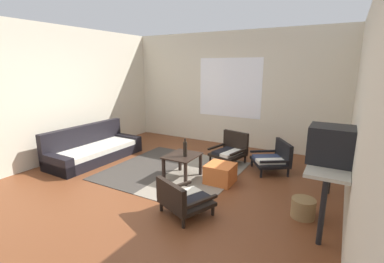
{
  "coord_description": "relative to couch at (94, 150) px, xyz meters",
  "views": [
    {
      "loc": [
        2.45,
        -3.16,
        1.91
      ],
      "look_at": [
        0.26,
        0.71,
        0.83
      ],
      "focal_mm": 25.46,
      "sensor_mm": 36.0,
      "label": 1
    }
  ],
  "objects": [
    {
      "name": "armchair_corner",
      "position": [
        3.43,
        1.18,
        0.05
      ],
      "size": [
        0.83,
        0.85,
        0.56
      ],
      "color": "black",
      "rests_on": "ground"
    },
    {
      "name": "armchair_striped_foreground",
      "position": [
        2.75,
        -0.95,
        0.02
      ],
      "size": [
        0.76,
        0.75,
        0.5
      ],
      "color": "black",
      "rests_on": "ground"
    },
    {
      "name": "crt_television",
      "position": [
        4.37,
        -0.26,
        0.81
      ],
      "size": [
        0.5,
        0.43,
        0.43
      ],
      "color": "black",
      "rests_on": "console_shelf"
    },
    {
      "name": "wicker_basket",
      "position": [
        4.14,
        -0.23,
        -0.08
      ],
      "size": [
        0.3,
        0.3,
        0.25
      ],
      "primitive_type": "cylinder",
      "color": "olive",
      "rests_on": "ground"
    },
    {
      "name": "side_wall_left",
      "position": [
        -0.66,
        -0.24,
        1.14
      ],
      "size": [
        0.12,
        6.6,
        2.7
      ],
      "primitive_type": "cube",
      "color": "beige",
      "rests_on": "ground"
    },
    {
      "name": "glass_bottle",
      "position": [
        2.2,
        0.05,
        0.34
      ],
      "size": [
        0.07,
        0.07,
        0.31
      ],
      "color": "black",
      "rests_on": "coffee_table"
    },
    {
      "name": "far_wall_with_window",
      "position": [
        2.0,
        2.52,
        1.14
      ],
      "size": [
        5.6,
        0.13,
        2.7
      ],
      "color": "beige",
      "rests_on": "ground"
    },
    {
      "name": "couch",
      "position": [
        0.0,
        0.0,
        0.0
      ],
      "size": [
        0.84,
        1.96,
        0.7
      ],
      "color": "black",
      "rests_on": "ground"
    },
    {
      "name": "console_shelf",
      "position": [
        4.38,
        -0.03,
        0.51
      ],
      "size": [
        0.45,
        1.53,
        0.8
      ],
      "color": "#B2AD9E",
      "rests_on": "ground"
    },
    {
      "name": "coffee_table",
      "position": [
        2.12,
        0.08,
        0.13
      ],
      "size": [
        0.51,
        0.6,
        0.42
      ],
      "color": "black",
      "rests_on": "ground"
    },
    {
      "name": "area_rug",
      "position": [
        1.8,
        0.27,
        -0.2
      ],
      "size": [
        2.28,
        2.22,
        0.01
      ],
      "color": "#38332D",
      "rests_on": "ground"
    },
    {
      "name": "side_wall_right",
      "position": [
        4.66,
        -0.24,
        1.14
      ],
      "size": [
        0.12,
        6.6,
        2.7
      ],
      "primitive_type": "cube",
      "color": "beige",
      "rests_on": "ground"
    },
    {
      "name": "ground_plane",
      "position": [
        2.0,
        -0.54,
        -0.21
      ],
      "size": [
        7.8,
        7.8,
        0.0
      ],
      "primitive_type": "plane",
      "color": "brown"
    },
    {
      "name": "clay_vase",
      "position": [
        4.38,
        0.41,
        0.71
      ],
      "size": [
        0.18,
        0.18,
        0.31
      ],
      "color": "brown",
      "rests_on": "console_shelf"
    },
    {
      "name": "armchair_by_window",
      "position": [
        2.55,
        1.24,
        0.07
      ],
      "size": [
        0.7,
        0.71,
        0.61
      ],
      "color": "black",
      "rests_on": "ground"
    },
    {
      "name": "ottoman_orange",
      "position": [
        2.78,
        0.22,
        -0.05
      ],
      "size": [
        0.45,
        0.45,
        0.32
      ],
      "primitive_type": "cube",
      "rotation": [
        0.0,
        0.0,
        0.01
      ],
      "color": "#D1662D",
      "rests_on": "ground"
    }
  ]
}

